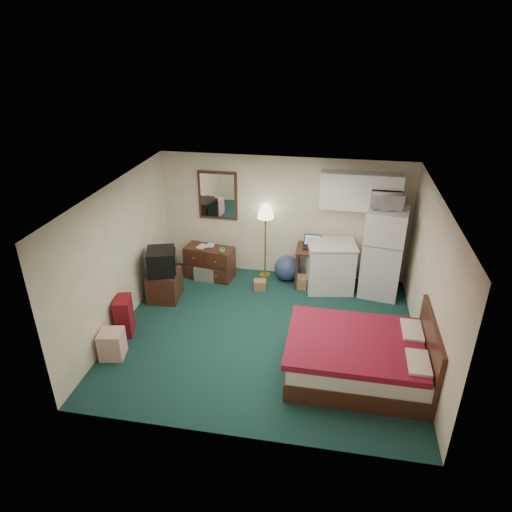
% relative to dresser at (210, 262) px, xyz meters
% --- Properties ---
extents(floor, '(5.00, 4.50, 0.01)m').
position_rel_dresser_xyz_m(floor, '(1.46, -1.79, -0.34)').
color(floor, black).
rests_on(floor, ground).
extents(ceiling, '(5.00, 4.50, 0.01)m').
position_rel_dresser_xyz_m(ceiling, '(1.46, -1.79, 2.16)').
color(ceiling, beige).
rests_on(ceiling, walls).
extents(walls, '(5.01, 4.51, 2.50)m').
position_rel_dresser_xyz_m(walls, '(1.46, -1.79, 0.91)').
color(walls, beige).
rests_on(walls, floor).
extents(mirror, '(0.80, 0.06, 1.00)m').
position_rel_dresser_xyz_m(mirror, '(0.11, 0.43, 1.31)').
color(mirror, white).
rests_on(mirror, walls).
extents(upper_cabinets, '(1.50, 0.35, 0.70)m').
position_rel_dresser_xyz_m(upper_cabinets, '(2.91, 0.29, 1.61)').
color(upper_cabinets, white).
rests_on(upper_cabinets, walls).
extents(headboard, '(0.06, 1.56, 1.00)m').
position_rel_dresser_xyz_m(headboard, '(3.92, -2.59, 0.21)').
color(headboard, black).
rests_on(headboard, walls).
extents(dresser, '(1.05, 0.61, 0.67)m').
position_rel_dresser_xyz_m(dresser, '(0.00, 0.00, 0.00)').
color(dresser, black).
rests_on(dresser, floor).
extents(floor_lamp, '(0.42, 0.42, 1.57)m').
position_rel_dresser_xyz_m(floor_lamp, '(1.12, 0.26, 0.45)').
color(floor_lamp, gold).
rests_on(floor_lamp, floor).
extents(desk, '(0.64, 0.64, 0.80)m').
position_rel_dresser_xyz_m(desk, '(2.10, 0.06, 0.07)').
color(desk, black).
rests_on(desk, floor).
extents(exercise_ball, '(0.54, 0.54, 0.52)m').
position_rel_dresser_xyz_m(exercise_ball, '(1.60, 0.17, -0.07)').
color(exercise_ball, navy).
rests_on(exercise_ball, floor).
extents(kitchen_counter, '(0.97, 0.80, 0.96)m').
position_rel_dresser_xyz_m(kitchen_counter, '(2.47, -0.06, 0.14)').
color(kitchen_counter, white).
rests_on(kitchen_counter, floor).
extents(fridge, '(0.83, 0.83, 1.74)m').
position_rel_dresser_xyz_m(fridge, '(3.43, -0.04, 0.54)').
color(fridge, silver).
rests_on(fridge, floor).
extents(bed, '(1.98, 1.55, 0.63)m').
position_rel_dresser_xyz_m(bed, '(2.94, -2.59, -0.02)').
color(bed, maroon).
rests_on(bed, floor).
extents(tv_stand, '(0.61, 0.66, 0.56)m').
position_rel_dresser_xyz_m(tv_stand, '(-0.63, -0.98, -0.05)').
color(tv_stand, black).
rests_on(tv_stand, floor).
extents(suitcase, '(0.36, 0.47, 0.67)m').
position_rel_dresser_xyz_m(suitcase, '(-0.89, -2.18, 0.00)').
color(suitcase, '#640A0B').
rests_on(suitcase, floor).
extents(retail_box, '(0.42, 0.42, 0.45)m').
position_rel_dresser_xyz_m(retail_box, '(-0.82, -2.80, -0.11)').
color(retail_box, silver).
rests_on(retail_box, floor).
extents(file_bin, '(0.44, 0.34, 0.30)m').
position_rel_dresser_xyz_m(file_bin, '(-0.06, -0.10, -0.19)').
color(file_bin, slate).
rests_on(file_bin, floor).
extents(cardboard_box_a, '(0.27, 0.24, 0.20)m').
position_rel_dresser_xyz_m(cardboard_box_a, '(1.12, -0.34, -0.24)').
color(cardboard_box_a, olive).
rests_on(cardboard_box_a, floor).
extents(cardboard_box_b, '(0.21, 0.25, 0.25)m').
position_rel_dresser_xyz_m(cardboard_box_b, '(1.93, -0.11, -0.21)').
color(cardboard_box_b, olive).
rests_on(cardboard_box_b, floor).
extents(laptop, '(0.34, 0.28, 0.23)m').
position_rel_dresser_xyz_m(laptop, '(2.08, 0.06, 0.58)').
color(laptop, black).
rests_on(laptop, desk).
extents(crt_tv, '(0.65, 0.68, 0.47)m').
position_rel_dresser_xyz_m(crt_tv, '(-0.63, -1.01, 0.46)').
color(crt_tv, black).
rests_on(crt_tv, tv_stand).
extents(microwave, '(0.57, 0.34, 0.37)m').
position_rel_dresser_xyz_m(microwave, '(3.39, 0.01, 1.60)').
color(microwave, silver).
rests_on(microwave, fridge).
extents(book_a, '(0.18, 0.07, 0.24)m').
position_rel_dresser_xyz_m(book_a, '(-0.23, 0.03, 0.46)').
color(book_a, olive).
rests_on(book_a, dresser).
extents(book_b, '(0.15, 0.03, 0.20)m').
position_rel_dresser_xyz_m(book_b, '(-0.07, 0.09, 0.44)').
color(book_b, olive).
rests_on(book_b, dresser).
extents(mug, '(0.15, 0.13, 0.13)m').
position_rel_dresser_xyz_m(mug, '(0.32, -0.20, 0.40)').
color(mug, '#559548').
rests_on(mug, dresser).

